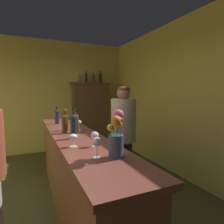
{
  "coord_description": "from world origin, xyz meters",
  "views": [
    {
      "loc": [
        0.13,
        -2.27,
        1.55
      ],
      "look_at": [
        1.25,
        0.25,
        1.26
      ],
      "focal_mm": 30.77,
      "sensor_mm": 36.0,
      "label": 1
    }
  ],
  "objects": [
    {
      "name": "wall_right",
      "position": [
        2.72,
        0.0,
        1.43
      ],
      "size": [
        0.12,
        5.89,
        2.85
      ],
      "primitive_type": "cube",
      "color": "#CAB651",
      "rests_on": "ground"
    },
    {
      "name": "wall_back",
      "position": [
        0.0,
        2.94,
        1.43
      ],
      "size": [
        5.43,
        0.12,
        2.85
      ],
      "primitive_type": "cube",
      "color": "#CEB355",
      "rests_on": "ground"
    },
    {
      "name": "bar_counter",
      "position": [
        0.67,
        0.04,
        0.52
      ],
      "size": [
        0.56,
        3.01,
        1.03
      ],
      "color": "brown",
      "rests_on": "ground"
    },
    {
      "name": "wine_glass_rear",
      "position": [
        0.78,
        0.33,
        1.12
      ],
      "size": [
        0.07,
        0.07,
        0.13
      ],
      "color": "white",
      "rests_on": "bar_counter"
    },
    {
      "name": "wine_bottle_pinot",
      "position": [
        0.6,
        -0.15,
        1.18
      ],
      "size": [
        0.07,
        0.07,
        0.35
      ],
      "color": "#1D2F3A",
      "rests_on": "bar_counter"
    },
    {
      "name": "display_cabinet",
      "position": [
        1.7,
        2.67,
        0.93
      ],
      "size": [
        1.02,
        0.37,
        1.8
      ],
      "color": "brown",
      "rests_on": "ground"
    },
    {
      "name": "flower_arrangement",
      "position": [
        0.77,
        -0.92,
        1.2
      ],
      "size": [
        0.14,
        0.15,
        0.39
      ],
      "color": "#394D6C",
      "rests_on": "bar_counter"
    },
    {
      "name": "wine_bottle_rose",
      "position": [
        0.7,
        0.16,
        1.16
      ],
      "size": [
        0.08,
        0.08,
        0.29
      ],
      "color": "#4D341F",
      "rests_on": "bar_counter"
    },
    {
      "name": "bartender",
      "position": [
        1.39,
        0.15,
        0.9
      ],
      "size": [
        0.36,
        0.36,
        1.63
      ],
      "rotation": [
        0.0,
        0.0,
        2.86
      ],
      "color": "#252B36",
      "rests_on": "ground"
    },
    {
      "name": "wine_bottle_merlot",
      "position": [
        0.57,
        0.96,
        1.16
      ],
      "size": [
        0.07,
        0.07,
        0.29
      ],
      "color": "#212539",
      "rests_on": "bar_counter"
    },
    {
      "name": "cheese_plate",
      "position": [
        0.78,
        1.15,
        1.03
      ],
      "size": [
        0.17,
        0.17,
        0.01
      ],
      "primitive_type": "cylinder",
      "color": "white",
      "rests_on": "bar_counter"
    },
    {
      "name": "display_bottle_center",
      "position": [
        1.79,
        2.67,
        1.92
      ],
      "size": [
        0.07,
        0.07,
        0.28
      ],
      "color": "#4B3520",
      "rests_on": "display_cabinet"
    },
    {
      "name": "display_bottle_left",
      "position": [
        1.41,
        2.67,
        1.93
      ],
      "size": [
        0.07,
        0.07,
        0.3
      ],
      "color": "#2F4D31",
      "rests_on": "display_cabinet"
    },
    {
      "name": "wine_glass_spare",
      "position": [
        0.62,
        -0.86,
        1.15
      ],
      "size": [
        0.07,
        0.07,
        0.17
      ],
      "color": "white",
      "rests_on": "bar_counter"
    },
    {
      "name": "wine_bottle_riesling",
      "position": [
        0.61,
        0.35,
        1.15
      ],
      "size": [
        0.06,
        0.06,
        0.29
      ],
      "color": "#413018",
      "rests_on": "bar_counter"
    },
    {
      "name": "display_bottle_midright",
      "position": [
        1.99,
        2.67,
        1.94
      ],
      "size": [
        0.08,
        0.08,
        0.32
      ],
      "color": "black",
      "rests_on": "display_cabinet"
    },
    {
      "name": "wine_bottle_malbec",
      "position": [
        0.56,
        0.2,
        1.16
      ],
      "size": [
        0.06,
        0.06,
        0.3
      ],
      "color": "#4A3319",
      "rests_on": "bar_counter"
    },
    {
      "name": "wine_glass_front",
      "position": [
        0.71,
        -0.55,
        1.13
      ],
      "size": [
        0.08,
        0.08,
        0.15
      ],
      "color": "white",
      "rests_on": "bar_counter"
    },
    {
      "name": "display_bottle_midleft",
      "position": [
        1.59,
        2.67,
        1.94
      ],
      "size": [
        0.06,
        0.06,
        0.32
      ],
      "color": "black",
      "rests_on": "display_cabinet"
    },
    {
      "name": "wine_glass_mid",
      "position": [
        0.52,
        -0.48,
        1.12
      ],
      "size": [
        0.08,
        0.08,
        0.13
      ],
      "color": "white",
      "rests_on": "bar_counter"
    }
  ]
}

